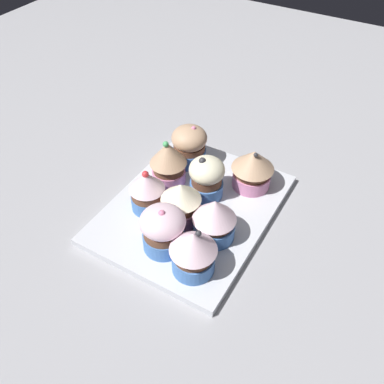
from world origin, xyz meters
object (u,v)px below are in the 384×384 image
at_px(cupcake_5, 163,229).
at_px(cupcake_6, 253,168).
at_px(baking_tray, 192,209).
at_px(cupcake_0, 189,145).
at_px(cupcake_4, 184,203).
at_px(cupcake_7, 214,219).
at_px(cupcake_2, 147,190).
at_px(cupcake_3, 207,177).
at_px(cupcake_8, 193,251).
at_px(cupcake_1, 168,162).

bearing_deg(cupcake_5, cupcake_6, 163.78).
xyz_separation_m(baking_tray, cupcake_0, (-0.09, -0.06, 0.04)).
xyz_separation_m(cupcake_4, cupcake_7, (0.00, 0.05, 0.00)).
height_order(baking_tray, cupcake_5, cupcake_5).
bearing_deg(cupcake_2, cupcake_0, -178.76).
height_order(cupcake_0, cupcake_2, same).
bearing_deg(baking_tray, cupcake_3, 170.58).
height_order(cupcake_3, cupcake_8, same).
relative_size(cupcake_1, cupcake_2, 1.10).
xyz_separation_m(baking_tray, cupcake_5, (0.09, 0.01, 0.04)).
distance_m(baking_tray, cupcake_3, 0.06).
xyz_separation_m(cupcake_6, cupcake_7, (0.13, -0.00, -0.00)).
bearing_deg(cupcake_7, baking_tray, -122.31).
height_order(cupcake_2, cupcake_8, cupcake_8).
distance_m(cupcake_0, cupcake_8, 0.23).
xyz_separation_m(cupcake_1, cupcake_7, (0.07, 0.12, -0.00)).
bearing_deg(cupcake_0, cupcake_7, 42.19).
bearing_deg(cupcake_4, cupcake_8, 38.99).
relative_size(cupcake_1, cupcake_6, 1.12).
distance_m(cupcake_5, cupcake_8, 0.06).
relative_size(cupcake_5, cupcake_7, 1.05).
height_order(cupcake_6, cupcake_8, cupcake_8).
bearing_deg(baking_tray, cupcake_6, 147.07).
xyz_separation_m(cupcake_0, cupcake_5, (0.18, 0.07, 0.00)).
height_order(cupcake_5, cupcake_7, cupcake_5).
relative_size(cupcake_0, cupcake_8, 0.98).
distance_m(cupcake_2, cupcake_6, 0.17).
bearing_deg(cupcake_1, cupcake_0, 176.98).
relative_size(cupcake_7, cupcake_8, 0.95).
bearing_deg(cupcake_7, cupcake_4, -95.36).
height_order(cupcake_6, cupcake_7, cupcake_6).
distance_m(cupcake_2, cupcake_7, 0.11).
distance_m(cupcake_4, cupcake_8, 0.09).
distance_m(cupcake_1, cupcake_3, 0.07).
height_order(cupcake_4, cupcake_8, cupcake_8).
relative_size(cupcake_4, cupcake_6, 0.97).
xyz_separation_m(baking_tray, cupcake_3, (-0.04, 0.01, 0.04)).
relative_size(cupcake_3, cupcake_7, 1.06).
xyz_separation_m(baking_tray, cupcake_7, (0.04, 0.06, 0.04)).
bearing_deg(cupcake_2, cupcake_3, 138.46).
bearing_deg(cupcake_7, cupcake_1, -119.69).
bearing_deg(cupcake_8, cupcake_0, -148.09).
bearing_deg(cupcake_4, cupcake_1, -133.34).
height_order(baking_tray, cupcake_0, cupcake_0).
xyz_separation_m(cupcake_4, cupcake_8, (0.07, 0.06, 0.00)).
height_order(cupcake_4, cupcake_5, cupcake_5).
xyz_separation_m(cupcake_0, cupcake_3, (0.06, 0.07, 0.00)).
bearing_deg(cupcake_5, cupcake_3, -179.74).
distance_m(baking_tray, cupcake_2, 0.08).
bearing_deg(cupcake_1, cupcake_6, 115.59).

